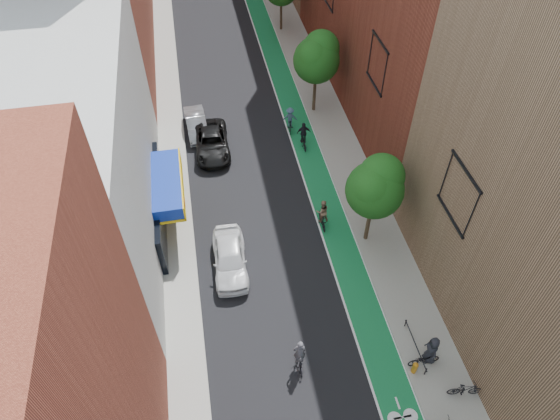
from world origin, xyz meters
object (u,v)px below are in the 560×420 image
parked_car_silver (196,124)px  cyclist_lane_near (322,215)px  pedestrian (432,350)px  cyclist_lead (300,357)px  fire_hydrant (415,367)px  cyclist_lane_far (290,121)px  cyclist_lane_mid (304,138)px  parked_car_black (212,142)px  parked_car_white (230,258)px

parked_car_silver → cyclist_lane_near: (7.17, -11.28, 0.18)m
parked_car_silver → pedestrian: size_ratio=2.22×
cyclist_lead → fire_hydrant: (5.59, -1.54, -0.18)m
cyclist_lane_near → pedestrian: size_ratio=1.07×
cyclist_lead → fire_hydrant: 5.81m
fire_hydrant → cyclist_lane_far: bearing=95.8°
cyclist_lane_mid → pedestrian: (2.50, -18.18, 0.31)m
pedestrian → parked_car_black: bearing=-151.9°
parked_car_silver → pedestrian: bearing=-67.6°
cyclist_lane_mid → cyclist_lane_far: (-0.59, 2.15, 0.06)m
parked_car_white → cyclist_lane_near: cyclist_lane_near is taller
parked_car_silver → cyclist_lane_far: size_ratio=2.15×
parked_car_black → cyclist_lead: 18.16m
parked_car_white → fire_hydrant: parked_car_white is taller
parked_car_black → parked_car_silver: (-0.97, 2.49, -0.03)m
parked_car_white → cyclist_lane_mid: size_ratio=2.31×
cyclist_lead → fire_hydrant: cyclist_lead is taller
cyclist_lane_mid → cyclist_lane_far: bearing=-72.3°
cyclist_lane_far → pedestrian: pedestrian is taller
cyclist_lane_mid → pedestrian: size_ratio=1.09×
fire_hydrant → parked_car_black: bearing=113.1°
cyclist_lead → cyclist_lane_far: 19.62m
cyclist_lane_mid → fire_hydrant: cyclist_lane_mid is taller
pedestrian → cyclist_lane_far: bearing=-169.3°
parked_car_white → pedestrian: (9.29, -7.93, 0.29)m
cyclist_lane_far → pedestrian: bearing=110.1°
parked_car_black → parked_car_white: bearing=-88.7°
parked_car_silver → cyclist_lane_mid: 8.44m
parked_car_black → fire_hydrant: bearing=-65.7°
parked_car_silver → cyclist_lane_near: 13.37m
cyclist_lane_near → fire_hydrant: size_ratio=2.51×
parked_car_white → cyclist_lane_far: bearing=65.7°
cyclist_lane_near → cyclist_lane_far: size_ratio=1.03×
cyclist_lead → cyclist_lane_far: bearing=-97.1°
parked_car_silver → cyclist_lane_near: size_ratio=2.08×
cyclist_lane_far → cyclist_lane_near: bearing=101.4°
cyclist_lead → cyclist_lane_mid: (4.09, 17.15, 0.04)m
parked_car_white → cyclist_lane_near: 6.60m
parked_car_black → cyclist_lead: size_ratio=2.48×
cyclist_lane_far → cyclist_lead: bearing=91.2°
cyclist_lane_near → fire_hydrant: bearing=101.6°
parked_car_white → parked_car_black: bearing=92.3°
cyclist_lead → cyclist_lane_mid: 17.63m
parked_car_white → cyclist_lead: (2.71, -6.90, -0.06)m
parked_car_silver → fire_hydrant: size_ratio=5.21×
parked_car_white → cyclist_lead: cyclist_lead is taller
cyclist_lane_near → parked_car_silver: bearing=-57.1°
fire_hydrant → parked_car_white: bearing=134.5°
parked_car_black → cyclist_lane_far: 6.35m
parked_car_black → parked_car_silver: bearing=112.6°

